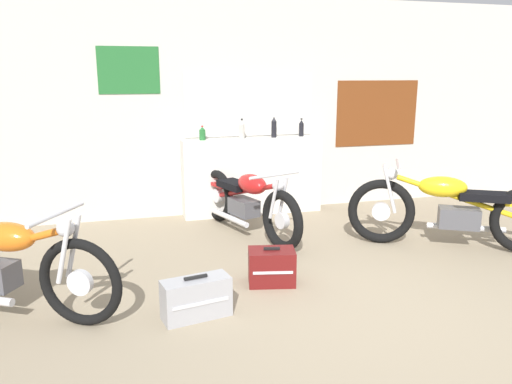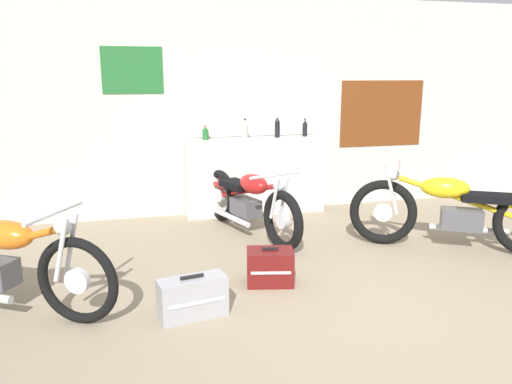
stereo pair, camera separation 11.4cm
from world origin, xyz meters
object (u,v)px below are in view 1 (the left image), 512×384
object	(u,v)px
motorcycle_yellow	(452,209)
hard_case_silver	(196,298)
hard_case_darkred	(272,267)
bottle_right_center	(301,128)
bottle_center	(274,127)
bottle_leftmost	(202,134)
motorcycle_red	(247,201)
bottle_left_center	(242,130)

from	to	relation	value
motorcycle_yellow	hard_case_silver	distance (m)	3.00
hard_case_darkred	bottle_right_center	bearing A→B (deg)	63.96
motorcycle_yellow	hard_case_silver	bearing A→B (deg)	-163.81
bottle_right_center	hard_case_silver	xyz separation A→B (m)	(-1.88, -2.78, -0.96)
bottle_center	hard_case_silver	world-z (taller)	bottle_center
bottle_center	hard_case_darkred	distance (m)	2.62
hard_case_silver	bottle_leftmost	bearing A→B (deg)	78.97
hard_case_silver	hard_case_darkred	size ratio (longest dim) A/B	1.20
bottle_center	motorcycle_red	world-z (taller)	bottle_center
motorcycle_red	hard_case_darkred	xyz separation A→B (m)	(-0.15, -1.44, -0.24)
hard_case_darkred	bottle_center	bearing A→B (deg)	72.11
hard_case_darkred	motorcycle_yellow	bearing A→B (deg)	10.11
bottle_center	hard_case_darkred	xyz separation A→B (m)	(-0.74, -2.31, -0.98)
bottle_center	motorcycle_red	bearing A→B (deg)	-124.67
bottle_right_center	motorcycle_yellow	bearing A→B (deg)	-63.15
bottle_left_center	bottle_center	xyz separation A→B (m)	(0.45, 0.05, 0.02)
bottle_right_center	motorcycle_red	size ratio (longest dim) A/B	0.12
bottle_leftmost	bottle_right_center	distance (m)	1.35
motorcycle_red	motorcycle_yellow	xyz separation A→B (m)	(1.98, -1.06, 0.03)
bottle_leftmost	hard_case_silver	size ratio (longest dim) A/B	0.33
bottle_leftmost	motorcycle_red	world-z (taller)	bottle_leftmost
motorcycle_red	motorcycle_yellow	world-z (taller)	motorcycle_yellow
motorcycle_red	bottle_left_center	bearing A→B (deg)	79.47
bottle_right_center	motorcycle_red	xyz separation A→B (m)	(-0.99, -0.89, -0.72)
bottle_leftmost	bottle_left_center	world-z (taller)	bottle_left_center
bottle_center	motorcycle_yellow	size ratio (longest dim) A/B	0.15
motorcycle_red	bottle_center	bearing A→B (deg)	55.33
bottle_right_center	hard_case_darkred	bearing A→B (deg)	-116.04
bottle_left_center	hard_case_silver	distance (m)	3.06
bottle_left_center	motorcycle_red	distance (m)	1.11
hard_case_darkred	hard_case_silver	bearing A→B (deg)	-148.63
bottle_left_center	motorcycle_yellow	xyz separation A→B (m)	(1.83, -1.88, -0.70)
bottle_center	hard_case_silver	xyz separation A→B (m)	(-1.49, -2.76, -0.98)
bottle_center	hard_case_silver	bearing A→B (deg)	-118.36
bottle_leftmost	motorcycle_red	size ratio (longest dim) A/B	0.10
bottle_center	bottle_left_center	bearing A→B (deg)	-174.01
bottle_left_center	motorcycle_yellow	world-z (taller)	bottle_left_center
bottle_center	bottle_leftmost	bearing A→B (deg)	-178.93
motorcycle_red	bottle_right_center	bearing A→B (deg)	41.80
bottle_center	hard_case_darkred	world-z (taller)	bottle_center
bottle_leftmost	hard_case_darkred	bearing A→B (deg)	-84.72
bottle_left_center	bottle_center	bearing A→B (deg)	5.99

